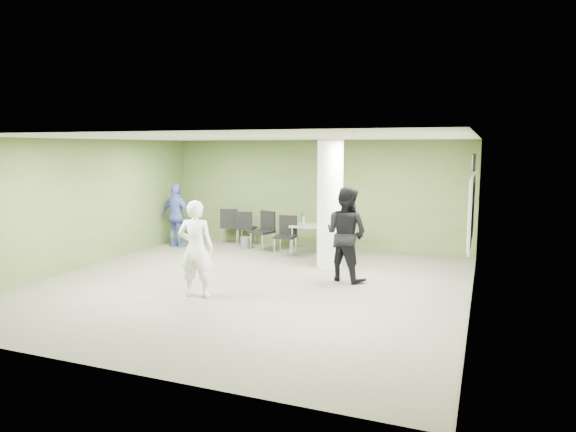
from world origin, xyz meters
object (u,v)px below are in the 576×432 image
at_px(chair_back_left, 230,223).
at_px(woman_white, 196,249).
at_px(folding_table, 321,227).
at_px(man_blue, 177,216).
at_px(man_black, 346,234).

height_order(chair_back_left, woman_white, woman_white).
height_order(folding_table, man_blue, man_blue).
bearing_deg(woman_white, man_blue, -66.51).
xyz_separation_m(woman_white, man_black, (2.17, 2.03, 0.07)).
bearing_deg(man_black, woman_white, 61.75).
bearing_deg(folding_table, man_blue, 177.48).
bearing_deg(chair_back_left, man_black, 128.02).
distance_m(chair_back_left, man_black, 4.67).
height_order(folding_table, woman_white, woman_white).
xyz_separation_m(man_black, man_blue, (-5.02, 1.71, -0.10)).
distance_m(chair_back_left, woman_white, 4.89).
bearing_deg(chair_back_left, man_blue, 17.46).
height_order(man_black, man_blue, man_black).
distance_m(folding_table, chair_back_left, 2.73).
relative_size(chair_back_left, woman_white, 0.57).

